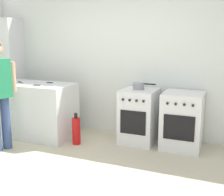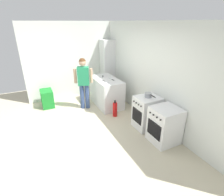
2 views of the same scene
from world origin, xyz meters
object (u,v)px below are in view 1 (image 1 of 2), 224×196
object	(u,v)px
pot	(139,86)
larder_cabinet	(9,72)
oven_right	(182,120)
fire_extinguisher	(76,131)
knife_utility	(21,82)
knife_bread	(44,83)
knife_chef	(42,85)
oven_left	(139,116)

from	to	relation	value
pot	larder_cabinet	size ratio (longest dim) A/B	0.18
oven_right	pot	xyz separation A→B (m)	(-0.69, 0.01, 0.48)
fire_extinguisher	larder_cabinet	size ratio (longest dim) A/B	0.25
oven_right	knife_utility	size ratio (longest dim) A/B	3.66
pot	larder_cabinet	bearing A→B (deg)	177.99
pot	knife_bread	xyz separation A→B (m)	(-1.58, -0.26, -0.00)
knife_bread	knife_chef	bearing A→B (deg)	-59.66
oven_left	pot	size ratio (longest dim) A/B	2.37
pot	knife_utility	bearing A→B (deg)	-168.35
pot	fire_extinguisher	bearing A→B (deg)	-150.37
knife_utility	larder_cabinet	xyz separation A→B (m)	(-0.69, 0.49, 0.10)
larder_cabinet	oven_right	bearing A→B (deg)	-1.76
knife_chef	knife_utility	distance (m)	0.53
oven_right	knife_chef	distance (m)	2.23
oven_right	knife_bread	size ratio (longest dim) A/B	2.43
knife_chef	knife_utility	size ratio (longest dim) A/B	1.30
knife_bread	fire_extinguisher	world-z (taller)	knife_bread
oven_left	knife_bread	bearing A→B (deg)	-171.06
pot	knife_chef	xyz separation A→B (m)	(-1.43, -0.52, -0.00)
knife_bread	larder_cabinet	size ratio (longest dim) A/B	0.18
knife_chef	fire_extinguisher	world-z (taller)	knife_chef
oven_right	knife_bread	xyz separation A→B (m)	(-2.27, -0.25, 0.48)
oven_left	fire_extinguisher	distance (m)	1.01
knife_utility	larder_cabinet	size ratio (longest dim) A/B	0.12
fire_extinguisher	oven_right	bearing A→B (deg)	17.17
oven_left	larder_cabinet	bearing A→B (deg)	177.79
pot	knife_chef	distance (m)	1.52
knife_utility	knife_bread	size ratio (longest dim) A/B	0.66
oven_right	knife_utility	xyz separation A→B (m)	(-2.64, -0.39, 0.48)
oven_right	larder_cabinet	size ratio (longest dim) A/B	0.42
pot	knife_utility	size ratio (longest dim) A/B	1.54
pot	oven_right	bearing A→B (deg)	-0.77
knife_utility	larder_cabinet	world-z (taller)	larder_cabinet
oven_right	knife_chef	size ratio (longest dim) A/B	2.80
oven_right	pot	distance (m)	0.84
fire_extinguisher	knife_chef	bearing A→B (deg)	-177.05
oven_left	knife_bread	world-z (taller)	knife_bread
oven_left	oven_right	xyz separation A→B (m)	(0.68, 0.00, 0.00)
oven_left	fire_extinguisher	world-z (taller)	oven_left
oven_right	larder_cabinet	xyz separation A→B (m)	(-3.33, 0.10, 0.57)
knife_chef	knife_bread	bearing A→B (deg)	120.34
pot	knife_chef	bearing A→B (deg)	-160.16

